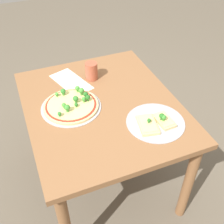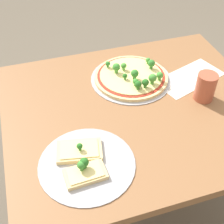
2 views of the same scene
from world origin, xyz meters
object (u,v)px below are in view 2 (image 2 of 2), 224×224
(dining_table, at_px, (136,124))
(drinking_cup, at_px, (206,87))
(pizza_tray_whole, at_px, (132,77))
(pizza_tray_slice, at_px, (84,162))

(dining_table, bearing_deg, drinking_cup, -7.04)
(dining_table, height_order, pizza_tray_whole, pizza_tray_whole)
(dining_table, height_order, pizza_tray_slice, pizza_tray_slice)
(dining_table, bearing_deg, pizza_tray_whole, 77.28)
(pizza_tray_slice, bearing_deg, dining_table, 38.53)
(drinking_cup, bearing_deg, pizza_tray_whole, 139.00)
(dining_table, relative_size, drinking_cup, 8.99)
(drinking_cup, bearing_deg, dining_table, 172.96)
(dining_table, xyz_separation_m, pizza_tray_slice, (-0.27, -0.21, 0.11))
(pizza_tray_whole, relative_size, pizza_tray_slice, 1.09)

